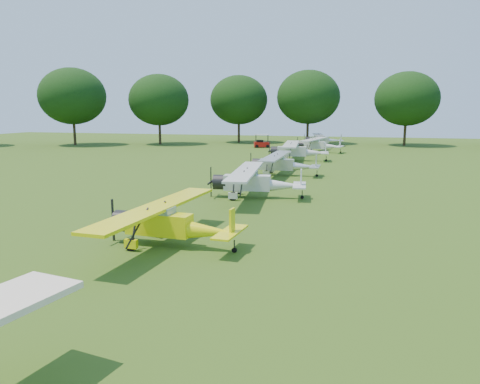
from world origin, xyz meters
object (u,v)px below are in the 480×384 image
object	(u,v)px
aircraft_2	(168,221)
aircraft_5	(296,150)
aircraft_3	(254,180)
aircraft_6	(318,144)
aircraft_4	(282,163)
aircraft_7	(322,139)
golf_cart	(262,143)

from	to	relation	value
aircraft_2	aircraft_5	bearing A→B (deg)	92.71
aircraft_3	aircraft_6	world-z (taller)	aircraft_3
aircraft_4	aircraft_7	size ratio (longest dim) A/B	0.99
aircraft_4	golf_cart	world-z (taller)	golf_cart
aircraft_3	aircraft_4	world-z (taller)	aircraft_3
aircraft_2	golf_cart	xyz separation A→B (m)	(-7.83, 54.56, -0.45)
aircraft_7	golf_cart	xyz separation A→B (m)	(-9.07, -5.81, -0.49)
aircraft_4	aircraft_7	distance (m)	36.63
aircraft_3	aircraft_5	size ratio (longest dim) A/B	0.94
aircraft_3	golf_cart	xyz separation A→B (m)	(-8.83, 42.23, -0.53)
aircraft_7	golf_cart	size ratio (longest dim) A/B	3.75
aircraft_3	aircraft_4	distance (m)	11.41
aircraft_5	aircraft_6	bearing A→B (deg)	77.36
aircraft_2	aircraft_4	xyz separation A→B (m)	(0.94, 23.75, 0.04)
aircraft_2	aircraft_7	world-z (taller)	aircraft_7
aircraft_3	aircraft_6	xyz separation A→B (m)	(0.73, 35.97, -0.01)
aircraft_6	aircraft_2	bearing A→B (deg)	-82.71
aircraft_5	golf_cart	size ratio (longest dim) A/B	4.10
aircraft_3	aircraft_7	size ratio (longest dim) A/B	1.03
aircraft_6	golf_cart	size ratio (longest dim) A/B	3.81
aircraft_4	aircraft_7	xyz separation A→B (m)	(0.30, 36.63, 0.00)
aircraft_3	aircraft_7	world-z (taller)	aircraft_3
aircraft_2	golf_cart	world-z (taller)	golf_cart
aircraft_2	aircraft_6	xyz separation A→B (m)	(1.74, 48.31, 0.06)
aircraft_3	aircraft_6	distance (m)	35.98
aircraft_6	golf_cart	distance (m)	11.44
aircraft_5	aircraft_6	distance (m)	11.71
aircraft_3	aircraft_7	distance (m)	48.04
aircraft_5	aircraft_7	distance (m)	23.72
aircraft_4	golf_cart	xyz separation A→B (m)	(-8.77, 30.82, -0.49)
aircraft_5	golf_cart	xyz separation A→B (m)	(-8.21, 17.89, -0.60)
golf_cart	aircraft_7	bearing A→B (deg)	14.79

